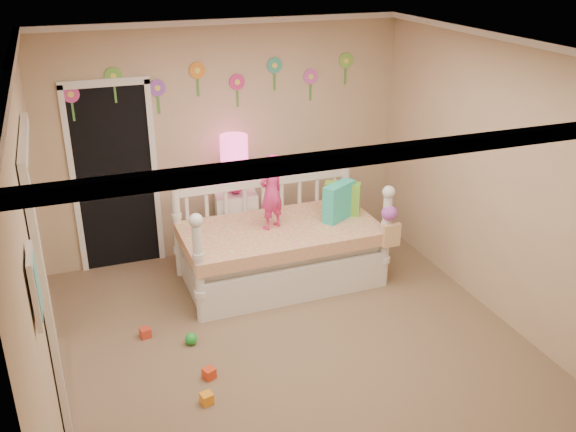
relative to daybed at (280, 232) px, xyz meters
name	(u,v)px	position (x,y,z in m)	size (l,w,h in m)	color
floor	(301,352)	(-0.27, -1.30, -0.56)	(4.00, 4.50, 0.01)	#7F684C
ceiling	(304,51)	(-0.27, -1.30, 2.04)	(4.00, 4.50, 0.01)	white
back_wall	(228,140)	(-0.27, 0.95, 0.74)	(4.00, 0.01, 2.60)	tan
left_wall	(36,257)	(-2.27, -1.30, 0.74)	(0.01, 4.50, 2.60)	tan
right_wall	(509,186)	(1.73, -1.30, 0.74)	(0.01, 4.50, 2.60)	tan
crown_molding	(304,56)	(-0.27, -1.30, 2.01)	(4.00, 4.50, 0.06)	white
daybed	(280,232)	(0.00, 0.00, 0.00)	(2.06, 1.11, 1.12)	white
pillow_turquoise	(339,201)	(0.65, -0.03, 0.26)	(0.40, 0.14, 0.40)	#26C29A
pillow_lime	(342,198)	(0.74, 0.08, 0.24)	(0.37, 0.14, 0.35)	#75BF3A
child	(271,192)	(-0.09, 0.00, 0.46)	(0.29, 0.19, 0.79)	#E83488
nightstand	(237,224)	(-0.26, 0.72, -0.18)	(0.46, 0.35, 0.76)	white
table_lamp	(234,155)	(-0.26, 0.72, 0.64)	(0.30, 0.30, 0.66)	#F9218C
closet_doorway	(115,177)	(-1.52, 0.94, 0.48)	(0.90, 0.04, 2.07)	black
flower_decals	(218,83)	(-0.36, 0.94, 1.38)	(3.40, 0.02, 0.50)	#B2668C
mirror_closet	(47,269)	(-2.23, -1.00, 0.49)	(0.07, 1.30, 2.10)	white
wall_picture	(35,286)	(-2.24, -2.20, 0.99)	(0.05, 0.34, 0.42)	white
hanging_bag	(389,227)	(0.98, -0.53, 0.12)	(0.20, 0.16, 0.36)	beige
toy_scatter	(180,353)	(-1.29, -1.02, -0.50)	(0.80, 1.30, 0.11)	#996666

